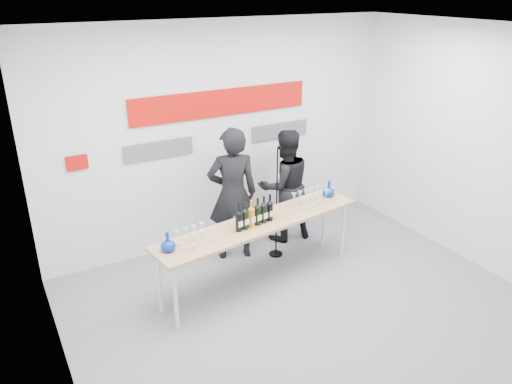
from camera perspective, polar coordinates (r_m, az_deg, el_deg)
ground at (r=5.84m, az=5.34°, el=-12.85°), size 5.00×5.00×0.00m
back_wall at (r=6.75m, az=-3.89°, el=6.47°), size 5.00×0.04×3.00m
signage at (r=6.62m, az=-4.28°, el=8.88°), size 3.38×0.02×0.79m
tasting_table at (r=5.88m, az=0.48°, el=-3.96°), size 2.74×0.92×0.81m
wine_bottles at (r=5.69m, az=-0.16°, el=-2.36°), size 0.53×0.15×0.33m
decanter_left at (r=5.27m, az=-10.06°, el=-5.60°), size 0.16×0.16×0.21m
decanter_right at (r=6.57m, az=8.32°, el=0.40°), size 0.16×0.16×0.21m
glasses_left at (r=5.36m, az=-7.10°, el=-5.11°), size 0.38×0.27×0.18m
glasses_right at (r=6.29m, az=6.20°, el=-0.68°), size 0.48×0.28×0.18m
presenter_left at (r=6.39m, az=-2.69°, el=-0.27°), size 0.74×0.60×1.78m
presenter_right at (r=6.91m, az=3.29°, el=0.71°), size 0.84×0.68×1.60m
mic_stand at (r=6.57m, az=2.35°, el=-3.59°), size 0.18×0.18×1.55m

